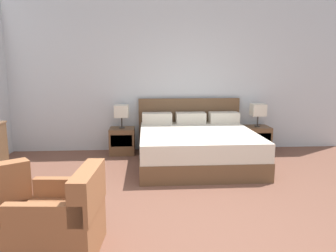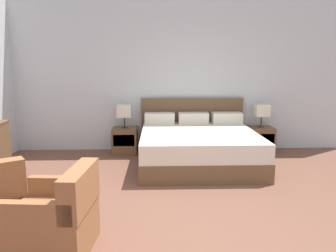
{
  "view_description": "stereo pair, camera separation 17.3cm",
  "coord_description": "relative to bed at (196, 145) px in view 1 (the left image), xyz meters",
  "views": [
    {
      "loc": [
        -0.4,
        -2.77,
        1.61
      ],
      "look_at": [
        -0.07,
        1.94,
        0.75
      ],
      "focal_mm": 35.0,
      "sensor_mm": 36.0,
      "label": 1
    },
    {
      "loc": [
        -0.23,
        -2.78,
        1.61
      ],
      "look_at": [
        -0.07,
        1.94,
        0.75
      ],
      "focal_mm": 35.0,
      "sensor_mm": 36.0,
      "label": 2
    }
  ],
  "objects": [
    {
      "name": "ground_plane",
      "position": [
        -0.45,
        -2.53,
        -0.3
      ],
      "size": [
        10.56,
        10.56,
        0.0
      ],
      "primitive_type": "plane",
      "color": "brown"
    },
    {
      "name": "wall_back",
      "position": [
        -0.45,
        1.02,
        1.12
      ],
      "size": [
        7.09,
        0.06,
        2.85
      ],
      "primitive_type": "cube",
      "color": "silver",
      "rests_on": "ground"
    },
    {
      "name": "bed",
      "position": [
        0.0,
        0.0,
        0.0
      ],
      "size": [
        1.95,
        2.01,
        1.01
      ],
      "color": "brown",
      "rests_on": "ground"
    },
    {
      "name": "nightstand_left",
      "position": [
        -1.28,
        0.71,
        -0.06
      ],
      "size": [
        0.45,
        0.44,
        0.48
      ],
      "color": "brown",
      "rests_on": "ground"
    },
    {
      "name": "nightstand_right",
      "position": [
        1.28,
        0.71,
        -0.06
      ],
      "size": [
        0.45,
        0.44,
        0.48
      ],
      "color": "brown",
      "rests_on": "ground"
    },
    {
      "name": "table_lamp_left",
      "position": [
        -1.28,
        0.71,
        0.49
      ],
      "size": [
        0.26,
        0.26,
        0.43
      ],
      "color": "#332D28",
      "rests_on": "nightstand_left"
    },
    {
      "name": "table_lamp_right",
      "position": [
        1.28,
        0.71,
        0.49
      ],
      "size": [
        0.26,
        0.26,
        0.43
      ],
      "color": "#332D28",
      "rests_on": "nightstand_right"
    },
    {
      "name": "armchair_companion",
      "position": [
        -1.56,
        -2.61,
        -0.02
      ],
      "size": [
        0.74,
        0.73,
        0.76
      ],
      "color": "#935B38",
      "rests_on": "ground"
    }
  ]
}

